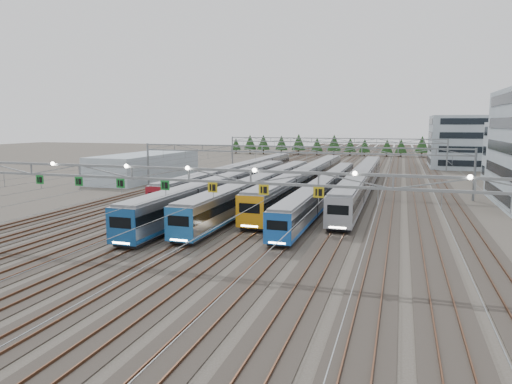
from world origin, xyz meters
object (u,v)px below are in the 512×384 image
(gantry_mid, at_px, (294,155))
(train_a, at_px, (242,174))
(train_c, at_px, (262,188))
(train_f, at_px, (362,180))
(west_shed, at_px, (147,166))
(gantry_near, at_px, (188,177))
(depot_bldg_north, at_px, (475,142))
(train_d, at_px, (308,179))
(gantry_far, at_px, (332,144))
(train_e, at_px, (325,189))
(train_b, at_px, (228,188))

(gantry_mid, bearing_deg, train_a, 153.80)
(train_c, xyz_separation_m, gantry_mid, (2.25, 10.96, 4.20))
(train_c, relative_size, train_f, 0.89)
(train_c, xyz_separation_m, west_shed, (-32.03, 20.85, 0.49))
(west_shed, bearing_deg, train_a, -10.70)
(train_a, relative_size, gantry_near, 1.13)
(gantry_near, distance_m, depot_bldg_north, 102.79)
(train_a, xyz_separation_m, gantry_near, (11.20, -45.65, 4.85))
(gantry_near, bearing_deg, train_d, 86.79)
(train_f, bearing_deg, gantry_far, 104.64)
(train_e, bearing_deg, depot_bldg_north, 66.07)
(depot_bldg_north, bearing_deg, train_c, -119.29)
(train_d, bearing_deg, gantry_mid, -158.31)
(train_b, bearing_deg, west_shed, 139.64)
(train_e, xyz_separation_m, gantry_far, (-6.75, 53.46, 4.38))
(train_e, relative_size, gantry_far, 0.97)
(train_a, relative_size, train_d, 1.02)
(train_e, relative_size, west_shed, 1.83)
(train_d, xyz_separation_m, gantry_far, (-2.25, 44.10, 4.08))
(train_a, relative_size, depot_bldg_north, 2.89)
(train_b, relative_size, gantry_mid, 0.96)
(gantry_near, xyz_separation_m, depot_bldg_north, (35.54, 96.45, -0.23))
(train_c, distance_m, gantry_near, 29.64)
(train_f, distance_m, gantry_near, 43.81)
(train_b, relative_size, train_c, 1.00)
(gantry_near, height_order, gantry_mid, gantry_near)
(gantry_mid, height_order, gantry_far, same)
(gantry_mid, distance_m, west_shed, 35.87)
(train_f, bearing_deg, train_e, -113.42)
(depot_bldg_north, relative_size, west_shed, 0.73)
(train_b, height_order, train_d, train_d)
(gantry_near, relative_size, depot_bldg_north, 2.56)
(west_shed, bearing_deg, train_f, -9.91)
(gantry_far, bearing_deg, west_shed, -134.31)
(train_b, bearing_deg, gantry_mid, 63.45)
(gantry_mid, relative_size, depot_bldg_north, 2.56)
(train_a, height_order, gantry_near, gantry_near)
(gantry_far, xyz_separation_m, depot_bldg_north, (35.49, 11.33, 0.47))
(train_a, distance_m, gantry_mid, 13.21)
(train_b, height_order, train_e, train_b)
(train_d, height_order, gantry_far, gantry_far)
(train_e, bearing_deg, gantry_far, 97.20)
(train_a, xyz_separation_m, train_c, (9.00, -16.50, -0.05))
(train_d, xyz_separation_m, train_e, (4.50, -9.35, -0.30))
(train_c, relative_size, train_e, 0.98)
(train_b, relative_size, train_e, 0.98)
(gantry_mid, bearing_deg, train_c, -101.60)
(train_b, xyz_separation_m, train_d, (9.00, 14.41, 0.04))
(train_a, relative_size, train_e, 1.16)
(gantry_near, bearing_deg, train_f, 74.96)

